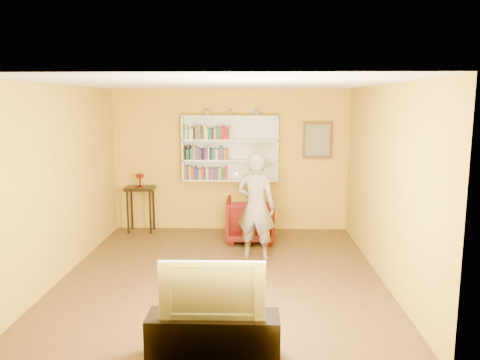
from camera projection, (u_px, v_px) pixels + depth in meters
The scene contains 16 objects.
room_shell at pixel (222, 206), 6.58m from camera, with size 5.30×5.80×2.88m.
bookshelf at pixel (230, 148), 8.86m from camera, with size 1.80×0.29×1.23m.
books_row_lower at pixel (206, 173), 8.84m from camera, with size 0.80×0.19×0.27m.
books_row_middle at pixel (206, 154), 8.79m from camera, with size 0.83×0.19×0.27m.
books_row_upper at pixel (208, 133), 8.72m from camera, with size 0.89×0.19×0.27m.
ornament_left at pixel (207, 112), 8.70m from camera, with size 0.08×0.08×0.11m, color #A86B30.
ornament_centre at pixel (230, 113), 8.69m from camera, with size 0.07×0.07×0.10m, color #9D5234.
ornament_right at pixel (256, 113), 8.68m from camera, with size 0.08×0.08×0.11m, color #4E5B83.
framed_painting at pixel (318, 140), 8.83m from camera, with size 0.55×0.05×0.70m.
console_table at pixel (140, 195), 8.90m from camera, with size 0.53×0.41×0.87m.
ruby_lustre at pixel (140, 177), 8.84m from camera, with size 0.16×0.16×0.26m.
armchair at pixel (250, 220), 8.33m from camera, with size 0.83×0.86×0.78m, color #420504.
person at pixel (256, 206), 7.27m from camera, with size 0.62×0.41×1.71m, color #6F6051.
game_remote at pixel (237, 173), 6.97m from camera, with size 0.04×0.15×0.04m, color white.
tv_cabinet at pixel (213, 337), 4.49m from camera, with size 1.27×0.38×0.45m, color black.
television at pixel (213, 287), 4.40m from camera, with size 0.99×0.13×0.57m, color black.
Camera 1 is at (0.46, -6.42, 2.45)m, focal length 35.00 mm.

